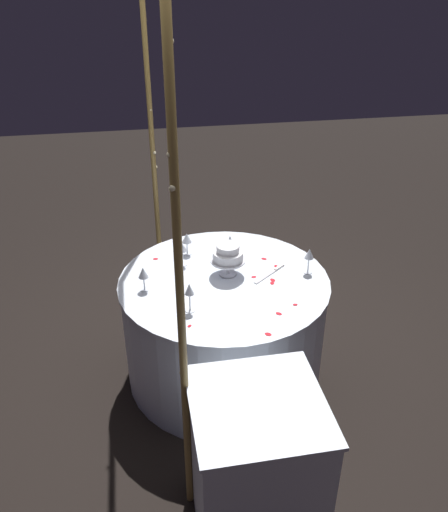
{
  "coord_description": "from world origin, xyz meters",
  "views": [
    {
      "loc": [
        -2.7,
        0.48,
        2.48
      ],
      "look_at": [
        0.0,
        0.0,
        0.91
      ],
      "focal_mm": 36.71,
      "sensor_mm": 36.0,
      "label": 1
    }
  ],
  "objects_px": {
    "side_table": "(256,465)",
    "wine_glass_0": "(187,239)",
    "wine_glass_1": "(143,274)",
    "wine_glass_4": "(230,242)",
    "tiered_cake": "(228,255)",
    "decorative_arch": "(160,157)",
    "wine_glass_3": "(189,291)",
    "cake_knife": "(271,272)",
    "wine_glass_5": "(182,248)",
    "wine_glass_2": "(309,255)",
    "main_table": "(224,327)"
  },
  "relations": [
    {
      "from": "wine_glass_0",
      "to": "wine_glass_5",
      "type": "xyz_separation_m",
      "value": [
        -0.14,
        0.05,
        0.01
      ]
    },
    {
      "from": "side_table",
      "to": "wine_glass_3",
      "type": "bearing_deg",
      "value": 13.75
    },
    {
      "from": "tiered_cake",
      "to": "wine_glass_1",
      "type": "height_order",
      "value": "tiered_cake"
    },
    {
      "from": "decorative_arch",
      "to": "tiered_cake",
      "type": "xyz_separation_m",
      "value": [
        0.06,
        -0.38,
        -0.67
      ]
    },
    {
      "from": "wine_glass_4",
      "to": "cake_knife",
      "type": "bearing_deg",
      "value": -138.77
    },
    {
      "from": "wine_glass_4",
      "to": "wine_glass_2",
      "type": "bearing_deg",
      "value": -121.91
    },
    {
      "from": "main_table",
      "to": "wine_glass_0",
      "type": "bearing_deg",
      "value": 27.09
    },
    {
      "from": "tiered_cake",
      "to": "wine_glass_0",
      "type": "relative_size",
      "value": 1.43
    },
    {
      "from": "side_table",
      "to": "wine_glass_5",
      "type": "xyz_separation_m",
      "value": [
        1.33,
        0.19,
        0.47
      ]
    },
    {
      "from": "wine_glass_1",
      "to": "wine_glass_4",
      "type": "bearing_deg",
      "value": -62.65
    },
    {
      "from": "wine_glass_4",
      "to": "wine_glass_1",
      "type": "bearing_deg",
      "value": 117.35
    },
    {
      "from": "side_table",
      "to": "wine_glass_0",
      "type": "xyz_separation_m",
      "value": [
        1.47,
        0.14,
        0.45
      ]
    },
    {
      "from": "wine_glass_0",
      "to": "cake_knife",
      "type": "bearing_deg",
      "value": -124.63
    },
    {
      "from": "wine_glass_0",
      "to": "wine_glass_4",
      "type": "relative_size",
      "value": 0.97
    },
    {
      "from": "wine_glass_4",
      "to": "wine_glass_5",
      "type": "distance_m",
      "value": 0.33
    },
    {
      "from": "tiered_cake",
      "to": "wine_glass_3",
      "type": "relative_size",
      "value": 1.23
    },
    {
      "from": "tiered_cake",
      "to": "wine_glass_4",
      "type": "distance_m",
      "value": 0.22
    },
    {
      "from": "wine_glass_1",
      "to": "wine_glass_4",
      "type": "distance_m",
      "value": 0.65
    },
    {
      "from": "side_table",
      "to": "wine_glass_5",
      "type": "bearing_deg",
      "value": 7.95
    },
    {
      "from": "wine_glass_4",
      "to": "wine_glass_5",
      "type": "height_order",
      "value": "wine_glass_5"
    },
    {
      "from": "wine_glass_4",
      "to": "cake_knife",
      "type": "relative_size",
      "value": 0.65
    },
    {
      "from": "tiered_cake",
      "to": "wine_glass_5",
      "type": "relative_size",
      "value": 1.31
    },
    {
      "from": "wine_glass_3",
      "to": "decorative_arch",
      "type": "bearing_deg",
      "value": 19.62
    },
    {
      "from": "wine_glass_2",
      "to": "wine_glass_3",
      "type": "distance_m",
      "value": 0.83
    },
    {
      "from": "wine_glass_0",
      "to": "tiered_cake",
      "type": "bearing_deg",
      "value": -144.33
    },
    {
      "from": "side_table",
      "to": "wine_glass_3",
      "type": "relative_size",
      "value": 4.46
    },
    {
      "from": "decorative_arch",
      "to": "wine_glass_5",
      "type": "distance_m",
      "value": 0.73
    },
    {
      "from": "side_table",
      "to": "wine_glass_0",
      "type": "distance_m",
      "value": 1.54
    },
    {
      "from": "decorative_arch",
      "to": "main_table",
      "type": "relative_size",
      "value": 1.87
    },
    {
      "from": "wine_glass_0",
      "to": "cake_knife",
      "type": "height_order",
      "value": "wine_glass_0"
    },
    {
      "from": "wine_glass_3",
      "to": "main_table",
      "type": "bearing_deg",
      "value": -40.55
    },
    {
      "from": "wine_glass_0",
      "to": "wine_glass_1",
      "type": "distance_m",
      "value": 0.5
    },
    {
      "from": "decorative_arch",
      "to": "wine_glass_3",
      "type": "height_order",
      "value": "decorative_arch"
    },
    {
      "from": "wine_glass_2",
      "to": "wine_glass_4",
      "type": "bearing_deg",
      "value": 58.09
    },
    {
      "from": "decorative_arch",
      "to": "wine_glass_0",
      "type": "height_order",
      "value": "decorative_arch"
    },
    {
      "from": "wine_glass_3",
      "to": "wine_glass_2",
      "type": "bearing_deg",
      "value": -70.33
    },
    {
      "from": "wine_glass_4",
      "to": "wine_glass_5",
      "type": "bearing_deg",
      "value": 98.24
    },
    {
      "from": "main_table",
      "to": "tiered_cake",
      "type": "xyz_separation_m",
      "value": [
        0.06,
        -0.03,
        0.51
      ]
    },
    {
      "from": "tiered_cake",
      "to": "wine_glass_2",
      "type": "height_order",
      "value": "tiered_cake"
    },
    {
      "from": "wine_glass_2",
      "to": "tiered_cake",
      "type": "bearing_deg",
      "value": 82.78
    },
    {
      "from": "tiered_cake",
      "to": "wine_glass_2",
      "type": "xyz_separation_m",
      "value": [
        -0.06,
        -0.5,
        -0.01
      ]
    },
    {
      "from": "wine_glass_0",
      "to": "wine_glass_2",
      "type": "distance_m",
      "value": 0.81
    },
    {
      "from": "tiered_cake",
      "to": "cake_knife",
      "type": "distance_m",
      "value": 0.31
    },
    {
      "from": "side_table",
      "to": "wine_glass_5",
      "type": "relative_size",
      "value": 4.78
    },
    {
      "from": "side_table",
      "to": "wine_glass_5",
      "type": "distance_m",
      "value": 1.42
    },
    {
      "from": "wine_glass_2",
      "to": "wine_glass_5",
      "type": "bearing_deg",
      "value": 73.19
    },
    {
      "from": "side_table",
      "to": "tiered_cake",
      "type": "relative_size",
      "value": 3.64
    },
    {
      "from": "cake_knife",
      "to": "tiered_cake",
      "type": "bearing_deg",
      "value": 82.93
    },
    {
      "from": "tiered_cake",
      "to": "wine_glass_0",
      "type": "xyz_separation_m",
      "value": [
        0.31,
        0.22,
        -0.03
      ]
    },
    {
      "from": "side_table",
      "to": "wine_glass_1",
      "type": "distance_m",
      "value": 1.25
    }
  ]
}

